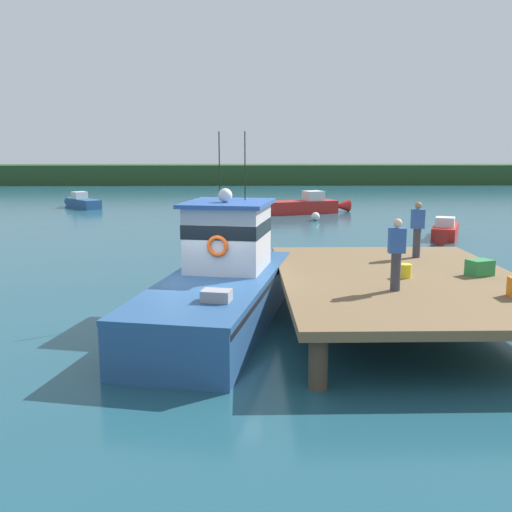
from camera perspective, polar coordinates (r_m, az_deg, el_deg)
name	(u,v)px	position (r m, az deg, el deg)	size (l,w,h in m)	color
ground_plane	(210,324)	(15.02, -4.45, -6.54)	(200.00, 200.00, 0.00)	#1E4C5B
dock	(401,281)	(15.25, 13.83, -2.39)	(6.00, 9.00, 1.20)	#4C3D2D
main_fishing_boat	(223,281)	(15.13, -3.21, -2.46)	(4.16, 9.96, 4.80)	#285184
crate_single_by_cleat	(480,268)	(15.90, 20.79, -1.05)	(0.60, 0.44, 0.40)	#2D8442
bait_bucket	(405,271)	(15.07, 14.20, -1.40)	(0.32, 0.32, 0.34)	yellow
deckhand_by_the_boat	(396,253)	(13.52, 13.41, 0.29)	(0.36, 0.22, 1.63)	#383842
deckhand_further_back	(417,228)	(17.87, 15.32, 2.59)	(0.36, 0.22, 1.63)	#383842
moored_boat_outer_mooring	(82,202)	(46.38, -16.49, 4.99)	(3.63, 4.20, 1.18)	#285184
moored_boat_off_the_point	(308,206)	(40.75, 5.03, 4.87)	(6.03, 3.07, 1.52)	red
moored_boat_far_right	(445,231)	(30.49, 17.78, 2.32)	(2.45, 4.27, 1.09)	red
mooring_buoy_channel_marker	(213,207)	(43.33, -4.14, 4.76)	(0.39, 0.39, 0.39)	silver
mooring_buoy_outer	(315,216)	(36.58, 5.76, 3.83)	(0.52, 0.52, 0.52)	silver
far_shoreline	(236,174)	(76.42, -1.97, 7.92)	(120.00, 8.00, 2.40)	#284723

